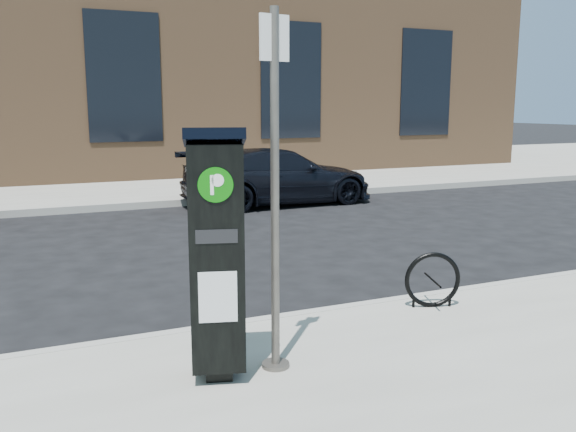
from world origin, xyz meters
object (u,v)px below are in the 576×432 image
bike_rack (433,280)px  parking_kiosk (217,253)px  sign_pole (275,197)px  car_dark (278,176)px

bike_rack → parking_kiosk: bearing=-145.0°
sign_pole → bike_rack: bearing=9.8°
bike_rack → car_dark: (1.55, 7.80, 0.20)m
car_dark → bike_rack: bearing=167.3°
bike_rack → car_dark: car_dark is taller
parking_kiosk → car_dark: (4.10, 8.52, -0.50)m
parking_kiosk → bike_rack: (2.55, 0.72, -0.70)m
parking_kiosk → car_dark: 9.47m
parking_kiosk → sign_pole: size_ratio=0.69×
parking_kiosk → sign_pole: sign_pole is taller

